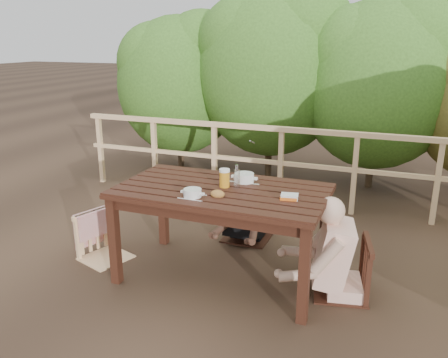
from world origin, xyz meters
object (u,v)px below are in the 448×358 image
(soup_far, at_px, (244,178))
(bottle, at_px, (237,178))
(chair_far, at_px, (248,196))
(chair_right, at_px, (344,243))
(bread_roll, at_px, (218,194))
(soup_near, at_px, (193,194))
(table, at_px, (222,234))
(woman, at_px, (249,185))
(chair_left, at_px, (103,218))
(butter_tub, at_px, (290,198))
(diner_right, at_px, (350,216))
(beer_glass, at_px, (224,179))

(soup_far, height_order, bottle, bottle)
(chair_far, relative_size, chair_right, 1.04)
(bread_roll, bearing_deg, bottle, 73.73)
(soup_near, height_order, bread_roll, soup_near)
(table, relative_size, woman, 1.50)
(chair_left, distance_m, soup_near, 1.15)
(butter_tub, bearing_deg, woman, 114.43)
(diner_right, relative_size, soup_far, 4.82)
(soup_far, xyz_separation_m, bread_roll, (-0.07, -0.44, -0.01))
(table, distance_m, bottle, 0.53)
(woman, xyz_separation_m, butter_tub, (0.65, -0.96, 0.26))
(woman, bearing_deg, bread_roll, 94.93)
(woman, bearing_deg, bottle, 101.21)
(table, height_order, butter_tub, butter_tub)
(table, height_order, soup_far, soup_far)
(chair_right, height_order, soup_near, chair_right)
(diner_right, height_order, bread_roll, diner_right)
(chair_far, bearing_deg, beer_glass, -85.94)
(woman, bearing_deg, chair_far, 89.79)
(table, relative_size, beer_glass, 10.12)
(woman, distance_m, beer_glass, 0.91)
(beer_glass, bearing_deg, butter_tub, -10.13)
(bread_roll, relative_size, beer_glass, 0.67)
(woman, height_order, soup_near, woman)
(table, relative_size, bread_roll, 15.01)
(beer_glass, bearing_deg, soup_far, 60.40)
(soup_near, height_order, bottle, bottle)
(bread_roll, relative_size, butter_tub, 0.86)
(chair_left, relative_size, soup_near, 3.45)
(table, distance_m, chair_far, 0.88)
(chair_left, height_order, bread_roll, bread_roll)
(chair_far, xyz_separation_m, bottle, (0.17, -0.83, 0.45))
(bottle, bearing_deg, woman, 101.42)
(chair_far, xyz_separation_m, woman, (0.00, 0.02, 0.11))
(table, bearing_deg, butter_tub, -6.33)
(table, xyz_separation_m, bread_roll, (0.05, -0.21, 0.44))
(chair_far, xyz_separation_m, bread_roll, (0.10, -1.08, 0.38))
(chair_right, relative_size, beer_glass, 5.21)
(chair_right, distance_m, butter_tub, 0.60)
(chair_far, relative_size, soup_far, 3.30)
(chair_left, bearing_deg, soup_far, -57.33)
(chair_left, xyz_separation_m, beer_glass, (1.19, 0.13, 0.49))
(table, relative_size, bottle, 7.97)
(chair_left, relative_size, butter_tub, 6.16)
(soup_near, bearing_deg, bottle, 52.26)
(table, distance_m, soup_far, 0.53)
(chair_far, height_order, butter_tub, chair_far)
(diner_right, relative_size, butter_tub, 10.18)
(chair_far, distance_m, chair_right, 1.33)
(chair_far, xyz_separation_m, soup_far, (0.17, -0.64, 0.39))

